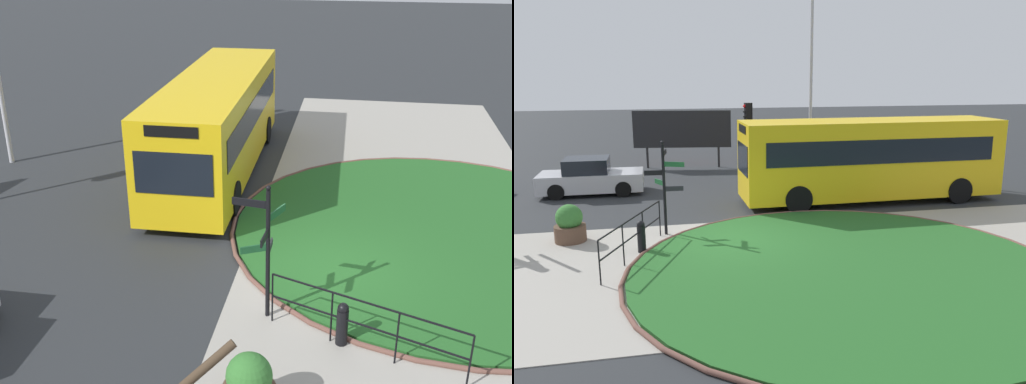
% 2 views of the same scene
% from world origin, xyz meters
% --- Properties ---
extents(ground, '(120.00, 120.00, 0.00)m').
position_xyz_m(ground, '(0.00, 0.00, 0.00)').
color(ground, '#282B2D').
extents(sidewalk_paving, '(32.00, 8.12, 0.02)m').
position_xyz_m(sidewalk_paving, '(0.00, -1.94, 0.01)').
color(sidewalk_paving, '#9E998E').
rests_on(sidewalk_paving, ground).
extents(grass_island, '(10.98, 10.98, 0.10)m').
position_xyz_m(grass_island, '(2.56, -2.86, 0.05)').
color(grass_island, '#235B23').
rests_on(grass_island, ground).
extents(grass_kerb_ring, '(11.29, 11.29, 0.11)m').
position_xyz_m(grass_kerb_ring, '(2.56, -2.86, 0.06)').
color(grass_kerb_ring, brown).
rests_on(grass_kerb_ring, ground).
extents(signpost_directional, '(1.20, 1.00, 2.93)m').
position_xyz_m(signpost_directional, '(-1.88, 1.21, 1.68)').
color(signpost_directional, black).
rests_on(signpost_directional, ground).
extents(bollard_foreground, '(0.23, 0.23, 0.93)m').
position_xyz_m(bollard_foreground, '(-2.60, -0.38, 0.48)').
color(bollard_foreground, black).
rests_on(bollard_foreground, ground).
extents(railing_grass_edge, '(1.45, 3.66, 1.13)m').
position_xyz_m(railing_grass_edge, '(-2.79, -0.77, 0.73)').
color(railing_grass_edge, black).
rests_on(railing_grass_edge, ground).
extents(bus_yellow, '(10.06, 2.63, 3.16)m').
position_xyz_m(bus_yellow, '(5.98, 4.01, 1.70)').
color(bus_yellow, yellow).
rests_on(bus_yellow, ground).
extents(car_far_lane, '(4.16, 1.96, 1.50)m').
position_xyz_m(car_far_lane, '(-4.81, 7.57, 0.68)').
color(car_far_lane, '#B7B7BC').
rests_on(car_far_lane, ground).
extents(traffic_light_near, '(0.48, 0.32, 3.51)m').
position_xyz_m(traffic_light_near, '(2.28, 10.18, 2.58)').
color(traffic_light_near, black).
rests_on(traffic_light_near, ground).
extents(lamppost_tall, '(0.32, 0.32, 9.23)m').
position_xyz_m(lamppost_tall, '(5.66, 11.22, 4.91)').
color(lamppost_tall, '#B7B7BC').
rests_on(lamppost_tall, ground).
extents(billboard_left, '(5.04, 0.85, 3.00)m').
position_xyz_m(billboard_left, '(-0.76, 13.02, 2.00)').
color(billboard_left, black).
rests_on(billboard_left, ground).
extents(planter_near_signpost, '(0.90, 0.90, 1.15)m').
position_xyz_m(planter_near_signpost, '(-4.69, 1.04, 0.52)').
color(planter_near_signpost, brown).
rests_on(planter_near_signpost, ground).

